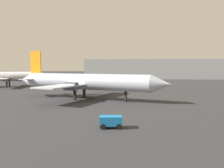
% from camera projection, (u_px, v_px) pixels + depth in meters
% --- Properties ---
extents(airplane_distant, '(33.40, 23.20, 9.97)m').
position_uv_depth(airplane_distant, '(84.00, 82.00, 48.09)').
color(airplane_distant, '#B2BCCC').
rests_on(airplane_distant, ground_plane).
extents(airplane_far_left, '(24.55, 17.28, 9.82)m').
position_uv_depth(airplane_far_left, '(10.00, 76.00, 76.18)').
color(airplane_far_left, white).
rests_on(airplane_far_left, ground_plane).
extents(baggage_cart, '(2.54, 1.63, 1.30)m').
position_uv_depth(baggage_cart, '(111.00, 121.00, 25.68)').
color(baggage_cart, '#1972BF').
rests_on(baggage_cart, ground_plane).
extents(terminal_building, '(83.55, 23.49, 10.29)m').
position_uv_depth(terminal_building, '(163.00, 69.00, 131.76)').
color(terminal_building, '#999EA3').
rests_on(terminal_building, ground_plane).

